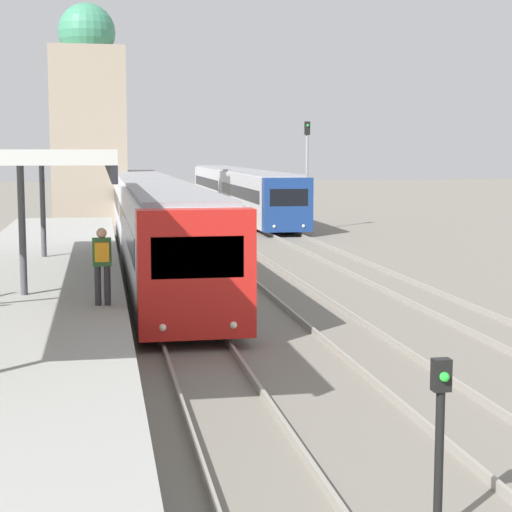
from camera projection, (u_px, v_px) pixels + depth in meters
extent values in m
cube|color=beige|center=(20.00, 155.00, 19.26)|extent=(4.00, 18.13, 0.20)
cube|color=black|center=(108.00, 164.00, 19.64)|extent=(0.08, 18.13, 0.24)
cylinder|color=#47474C|center=(22.00, 228.00, 19.47)|extent=(0.16, 0.16, 3.11)
cylinder|color=#47474C|center=(43.00, 207.00, 26.55)|extent=(0.16, 0.16, 3.11)
cylinder|color=#2D2D33|center=(98.00, 286.00, 18.26)|extent=(0.14, 0.14, 0.85)
cylinder|color=#2D2D33|center=(107.00, 285.00, 18.30)|extent=(0.14, 0.14, 0.85)
cube|color=#2D6638|center=(102.00, 252.00, 18.19)|extent=(0.40, 0.22, 0.60)
sphere|color=tan|center=(101.00, 233.00, 18.14)|extent=(0.22, 0.22, 0.22)
cube|color=orange|center=(102.00, 252.00, 17.99)|extent=(0.30, 0.18, 0.40)
cube|color=red|center=(196.00, 273.00, 18.27)|extent=(2.51, 0.70, 2.77)
cube|color=black|center=(198.00, 257.00, 17.90)|extent=(1.96, 0.04, 0.88)
sphere|color=#EFEACC|center=(163.00, 328.00, 17.93)|extent=(0.16, 0.16, 0.16)
sphere|color=#EFEACC|center=(233.00, 325.00, 18.20)|extent=(0.16, 0.16, 0.16)
cube|color=silver|center=(166.00, 235.00, 26.53)|extent=(2.51, 16.23, 2.77)
cube|color=gray|center=(165.00, 189.00, 26.36)|extent=(2.21, 15.91, 0.12)
cube|color=black|center=(166.00, 226.00, 26.50)|extent=(2.53, 14.93, 0.72)
cylinder|color=black|center=(140.00, 308.00, 21.35)|extent=(0.12, 0.70, 0.70)
cylinder|color=black|center=(224.00, 305.00, 21.73)|extent=(0.12, 0.70, 0.70)
cylinder|color=black|center=(127.00, 257.00, 31.65)|extent=(0.12, 0.70, 0.70)
cylinder|color=black|center=(184.00, 256.00, 32.03)|extent=(0.12, 0.70, 0.70)
cube|color=silver|center=(141.00, 203.00, 42.73)|extent=(2.51, 16.23, 2.77)
cube|color=gray|center=(140.00, 174.00, 42.55)|extent=(2.21, 15.91, 0.12)
cube|color=black|center=(141.00, 197.00, 42.69)|extent=(2.53, 14.93, 0.72)
cylinder|color=black|center=(123.00, 240.00, 37.54)|extent=(0.12, 0.70, 0.70)
cylinder|color=black|center=(171.00, 240.00, 37.92)|extent=(0.12, 0.70, 0.70)
cylinder|color=black|center=(118.00, 221.00, 47.85)|extent=(0.12, 0.70, 0.70)
cylinder|color=black|center=(156.00, 221.00, 48.23)|extent=(0.12, 0.70, 0.70)
cube|color=navy|center=(287.00, 205.00, 42.34)|extent=(2.47, 0.70, 2.68)
cube|color=black|center=(289.00, 198.00, 41.97)|extent=(1.93, 0.04, 0.86)
sphere|color=#EFEACC|center=(274.00, 226.00, 42.00)|extent=(0.16, 0.16, 0.16)
sphere|color=#EFEACC|center=(304.00, 226.00, 42.26)|extent=(0.16, 0.16, 0.16)
cube|color=silver|center=(259.00, 197.00, 49.98)|extent=(2.47, 14.94, 2.68)
cube|color=gray|center=(259.00, 173.00, 49.81)|extent=(2.17, 14.65, 0.12)
cube|color=black|center=(259.00, 192.00, 49.94)|extent=(2.49, 13.75, 0.70)
cylinder|color=black|center=(256.00, 225.00, 45.20)|extent=(0.12, 0.70, 0.70)
cylinder|color=black|center=(295.00, 225.00, 45.57)|extent=(0.12, 0.70, 0.70)
cylinder|color=black|center=(229.00, 212.00, 54.69)|extent=(0.12, 0.70, 0.70)
cylinder|color=black|center=(261.00, 212.00, 55.06)|extent=(0.12, 0.70, 0.70)
cube|color=silver|center=(222.00, 186.00, 64.91)|extent=(2.47, 14.94, 2.68)
cube|color=gray|center=(222.00, 168.00, 64.74)|extent=(2.17, 14.65, 0.12)
cube|color=black|center=(222.00, 182.00, 64.87)|extent=(2.49, 13.75, 0.70)
cylinder|color=black|center=(217.00, 207.00, 60.13)|extent=(0.12, 0.70, 0.70)
cylinder|color=black|center=(246.00, 207.00, 60.51)|extent=(0.12, 0.70, 0.70)
cylinder|color=black|center=(201.00, 199.00, 69.62)|extent=(0.12, 0.70, 0.70)
cylinder|color=black|center=(227.00, 199.00, 69.99)|extent=(0.12, 0.70, 0.70)
cylinder|color=black|center=(439.00, 464.00, 9.42)|extent=(0.10, 0.10, 1.65)
cube|color=black|center=(441.00, 375.00, 9.30)|extent=(0.20, 0.14, 0.36)
sphere|color=green|center=(445.00, 377.00, 9.21)|extent=(0.11, 0.11, 0.11)
cylinder|color=gray|center=(307.00, 176.00, 45.66)|extent=(0.14, 0.14, 5.81)
cube|color=black|center=(307.00, 128.00, 45.35)|extent=(0.28, 0.20, 0.70)
sphere|color=green|center=(308.00, 125.00, 45.21)|extent=(0.14, 0.14, 0.14)
cube|color=gray|center=(89.00, 139.00, 47.12)|extent=(4.02, 4.02, 9.83)
sphere|color=#3D8966|center=(87.00, 32.00, 46.42)|extent=(3.09, 3.09, 3.09)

